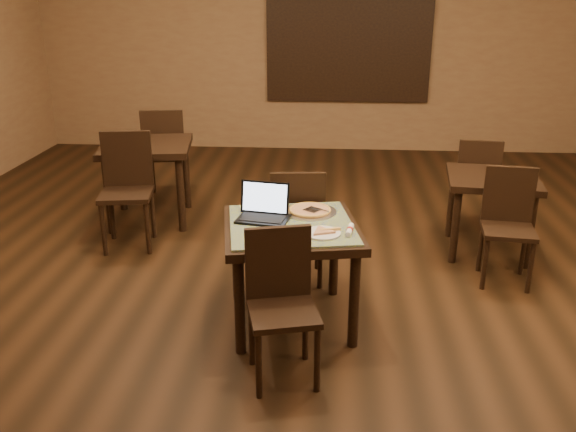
# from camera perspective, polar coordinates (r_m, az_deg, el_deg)

# --- Properties ---
(ground) EXTENTS (10.00, 10.00, 0.00)m
(ground) POSITION_cam_1_polar(r_m,az_deg,el_deg) (4.66, 0.05, -8.87)
(ground) COLOR black
(ground) RESTS_ON ground
(wall_back) EXTENTS (8.00, 0.02, 3.00)m
(wall_back) POSITION_cam_1_polar(r_m,az_deg,el_deg) (9.09, 2.40, 15.54)
(wall_back) COLOR #96754C
(wall_back) RESTS_ON ground
(mural) EXTENTS (2.34, 0.05, 1.64)m
(mural) POSITION_cam_1_polar(r_m,az_deg,el_deg) (9.05, 5.69, 15.76)
(mural) COLOR #245684
(mural) RESTS_ON wall_back
(tiled_table) EXTENTS (1.07, 1.07, 0.76)m
(tiled_table) POSITION_cam_1_polar(r_m,az_deg,el_deg) (4.25, 0.29, -2.01)
(tiled_table) COLOR black
(tiled_table) RESTS_ON ground
(chair_main_near) EXTENTS (0.50, 0.50, 0.94)m
(chair_main_near) POSITION_cam_1_polar(r_m,az_deg,el_deg) (3.75, -0.67, -7.44)
(chair_main_near) COLOR black
(chair_main_near) RESTS_ON ground
(chair_main_far) EXTENTS (0.46, 0.46, 0.98)m
(chair_main_far) POSITION_cam_1_polar(r_m,az_deg,el_deg) (4.86, 0.87, -0.40)
(chair_main_far) COLOR black
(chair_main_far) RESTS_ON ground
(laptop) EXTENTS (0.39, 0.33, 0.24)m
(laptop) POSITION_cam_1_polar(r_m,az_deg,el_deg) (4.31, -2.26, 0.65)
(laptop) COLOR black
(laptop) RESTS_ON tiled_table
(plate) EXTENTS (0.24, 0.24, 0.01)m
(plate) POSITION_cam_1_polar(r_m,az_deg,el_deg) (4.04, 3.24, -1.62)
(plate) COLOR white
(plate) RESTS_ON tiled_table
(pizza_slice) EXTENTS (0.23, 0.23, 0.02)m
(pizza_slice) POSITION_cam_1_polar(r_m,az_deg,el_deg) (4.03, 3.24, -1.42)
(pizza_slice) COLOR beige
(pizza_slice) RESTS_ON plate
(pizza_pan) EXTENTS (0.39, 0.39, 0.01)m
(pizza_pan) POSITION_cam_1_polar(r_m,az_deg,el_deg) (4.43, 2.05, 0.42)
(pizza_pan) COLOR silver
(pizza_pan) RESTS_ON tiled_table
(pizza_whole) EXTENTS (0.31, 0.31, 0.02)m
(pizza_whole) POSITION_cam_1_polar(r_m,az_deg,el_deg) (4.43, 2.06, 0.58)
(pizza_whole) COLOR beige
(pizza_whole) RESTS_ON pizza_pan
(spatula) EXTENTS (0.27, 0.23, 0.01)m
(spatula) POSITION_cam_1_polar(r_m,az_deg,el_deg) (4.40, 2.31, 0.60)
(spatula) COLOR silver
(spatula) RESTS_ON pizza_whole
(napkin_roll) EXTENTS (0.06, 0.18, 0.04)m
(napkin_roll) POSITION_cam_1_polar(r_m,az_deg,el_deg) (4.07, 5.79, -1.31)
(napkin_roll) COLOR white
(napkin_roll) RESTS_ON tiled_table
(other_table_a) EXTENTS (0.86, 0.86, 0.73)m
(other_table_a) POSITION_cam_1_polar(r_m,az_deg,el_deg) (5.76, 18.52, 2.40)
(other_table_a) COLOR black
(other_table_a) RESTS_ON ground
(other_table_a_chair_near) EXTENTS (0.45, 0.45, 0.94)m
(other_table_a_chair_near) POSITION_cam_1_polar(r_m,az_deg,el_deg) (5.28, 19.88, -0.21)
(other_table_a_chair_near) COLOR black
(other_table_a_chair_near) RESTS_ON ground
(other_table_a_chair_far) EXTENTS (0.45, 0.45, 0.94)m
(other_table_a_chair_far) POSITION_cam_1_polar(r_m,az_deg,el_deg) (6.28, 17.22, 3.33)
(other_table_a_chair_far) COLOR black
(other_table_a_chair_far) RESTS_ON ground
(other_table_b) EXTENTS (1.00, 1.00, 0.82)m
(other_table_b) POSITION_cam_1_polar(r_m,az_deg,el_deg) (6.39, -13.04, 5.42)
(other_table_b) COLOR black
(other_table_b) RESTS_ON ground
(other_table_b_chair_near) EXTENTS (0.52, 0.52, 1.06)m
(other_table_b_chair_near) POSITION_cam_1_polar(r_m,az_deg,el_deg) (5.85, -14.82, 3.03)
(other_table_b_chair_near) COLOR black
(other_table_b_chair_near) RESTS_ON ground
(other_table_b_chair_far) EXTENTS (0.52, 0.52, 1.06)m
(other_table_b_chair_far) POSITION_cam_1_polar(r_m,az_deg,el_deg) (6.98, -11.44, 6.10)
(other_table_b_chair_far) COLOR black
(other_table_b_chair_far) RESTS_ON ground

